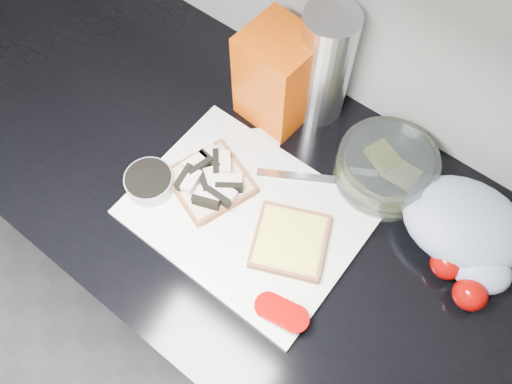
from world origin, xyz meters
TOP-DOWN VIEW (x-y plane):
  - base_cabinet at (0.00, 1.20)m, footprint 3.50×0.60m
  - countertop at (0.00, 1.20)m, footprint 3.50×0.64m
  - cutting_board at (-0.13, 1.15)m, footprint 0.40×0.30m
  - bread_left at (-0.22, 1.16)m, footprint 0.17×0.17m
  - bread_right at (-0.04, 1.16)m, footprint 0.17×0.17m
  - tomato_slices at (0.03, 1.05)m, footprint 0.10×0.06m
  - knife at (-0.05, 1.30)m, footprint 0.20×0.12m
  - seed_tub at (-0.31, 1.09)m, footprint 0.09×0.09m
  - tub_lid at (-0.20, 1.28)m, footprint 0.09×0.09m
  - glass_bowl at (0.02, 1.37)m, footprint 0.18×0.18m
  - bread_bag at (-0.23, 1.38)m, footprint 0.14×0.13m
  - steel_canister at (-0.17, 1.44)m, footprint 0.10×0.10m
  - grocery_bag at (0.19, 1.35)m, footprint 0.24×0.21m
  - whole_tomatoes at (0.23, 1.27)m, footprint 0.11×0.08m

SIDE VIEW (x-z plane):
  - base_cabinet at x=0.00m, z-range 0.00..0.86m
  - countertop at x=0.00m, z-range 0.86..0.90m
  - tub_lid at x=-0.20m, z-range 0.90..0.91m
  - cutting_board at x=-0.13m, z-range 0.90..0.91m
  - knife at x=-0.05m, z-range 0.91..0.92m
  - bread_right at x=-0.04m, z-range 0.91..0.93m
  - tomato_slices at x=0.03m, z-range 0.91..0.93m
  - seed_tub at x=-0.31m, z-range 0.90..0.95m
  - bread_left at x=-0.22m, z-range 0.91..0.95m
  - whole_tomatoes at x=0.23m, z-range 0.90..0.96m
  - glass_bowl at x=0.02m, z-range 0.90..0.98m
  - grocery_bag at x=0.19m, z-range 0.90..0.99m
  - bread_bag at x=-0.23m, z-range 0.90..1.10m
  - steel_canister at x=-0.17m, z-range 0.90..1.14m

